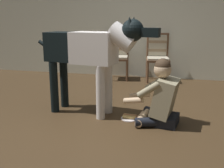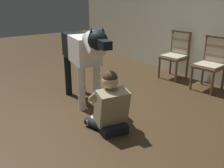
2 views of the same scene
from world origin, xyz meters
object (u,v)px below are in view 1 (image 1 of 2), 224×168
(dining_chair_right_of_pair, at_px, (158,55))
(hot_dog_on_plate, at_px, (130,117))
(large_dog, at_px, (90,51))
(dining_chair_left_of_pair, at_px, (118,53))
(person_sitting_on_floor, at_px, (161,98))

(dining_chair_right_of_pair, distance_m, hot_dog_on_plate, 2.42)
(large_dog, xyz_separation_m, hot_dog_on_plate, (0.56, -0.09, -0.83))
(dining_chair_left_of_pair, height_order, dining_chair_right_of_pair, same)
(person_sitting_on_floor, bearing_deg, dining_chair_right_of_pair, 95.43)
(dining_chair_right_of_pair, height_order, large_dog, large_dog)
(dining_chair_right_of_pair, xyz_separation_m, large_dog, (-0.72, -2.27, 0.31))
(person_sitting_on_floor, xyz_separation_m, large_dog, (-0.95, 0.15, 0.52))
(large_dog, bearing_deg, dining_chair_right_of_pair, 72.46)
(hot_dog_on_plate, bearing_deg, large_dog, 171.19)
(person_sitting_on_floor, height_order, hot_dog_on_plate, person_sitting_on_floor)
(dining_chair_left_of_pair, xyz_separation_m, dining_chair_right_of_pair, (0.85, 0.00, 0.00))
(large_dog, height_order, hot_dog_on_plate, large_dog)
(dining_chair_left_of_pair, bearing_deg, dining_chair_right_of_pair, 0.01)
(dining_chair_right_of_pair, relative_size, hot_dog_on_plate, 4.19)
(dining_chair_left_of_pair, relative_size, person_sitting_on_floor, 1.20)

